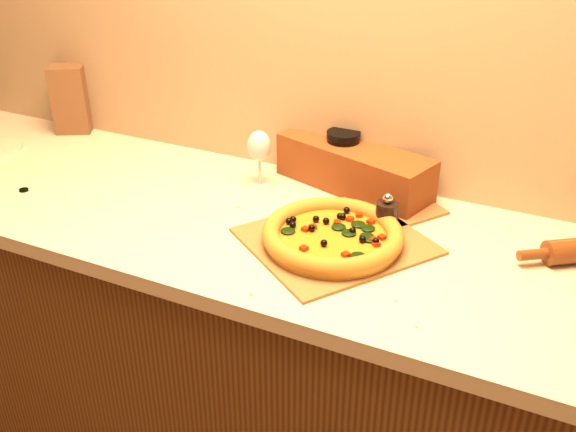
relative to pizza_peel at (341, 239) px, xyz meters
The scene contains 10 objects.
cabinet 0.48m from the pizza_peel, behind, with size 2.80×0.65×0.86m, color #41230E.
countertop 0.07m from the pizza_peel, behind, with size 2.84×0.68×0.04m, color beige.
pizza_peel is the anchor object (origin of this frame).
pizza 0.04m from the pizza_peel, 105.20° to the right, with size 0.33×0.33×0.05m.
bottle_cap 0.89m from the pizza_peel, behind, with size 0.03×0.03×0.01m, color black.
pepper_grinder 0.13m from the pizza_peel, 48.80° to the left, with size 0.05×0.05×0.10m.
bread_bag 0.30m from the pizza_peel, 105.08° to the left, with size 0.44×0.14×0.12m, color #643013.
wine_glass 0.38m from the pizza_peel, 149.53° to the left, with size 0.07×0.07×0.16m.
paper_bag 1.12m from the pizza_peel, 164.75° to the left, with size 0.11×0.09×0.22m, color brown.
dark_jar 0.34m from the pizza_peel, 111.15° to the left, with size 0.09×0.09×0.15m.
Camera 1 is at (0.52, 0.18, 1.68)m, focal length 40.00 mm.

